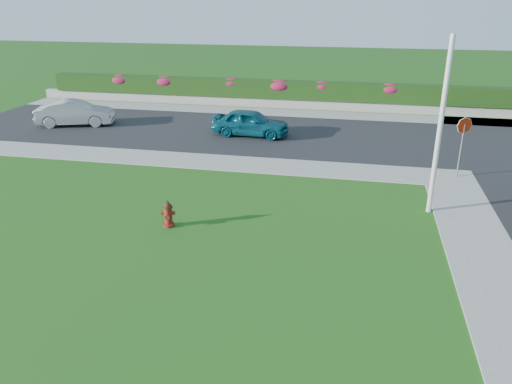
% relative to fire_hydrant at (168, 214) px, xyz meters
% --- Properties ---
extents(ground, '(120.00, 120.00, 0.00)m').
position_rel_fire_hydrant_xyz_m(ground, '(2.26, -2.63, -0.40)').
color(ground, black).
rests_on(ground, ground).
extents(street_far, '(26.00, 8.00, 0.04)m').
position_rel_fire_hydrant_xyz_m(street_far, '(-2.74, 11.37, -0.38)').
color(street_far, black).
rests_on(street_far, ground).
extents(sidewalk_far, '(24.00, 2.00, 0.04)m').
position_rel_fire_hydrant_xyz_m(sidewalk_far, '(-3.74, 6.37, -0.38)').
color(sidewalk_far, gray).
rests_on(sidewalk_far, ground).
extents(curb_corner, '(2.00, 2.00, 0.04)m').
position_rel_fire_hydrant_xyz_m(curb_corner, '(9.26, 6.37, -0.38)').
color(curb_corner, gray).
rests_on(curb_corner, ground).
extents(sidewalk_beyond, '(34.00, 2.00, 0.04)m').
position_rel_fire_hydrant_xyz_m(sidewalk_beyond, '(1.26, 16.37, -0.38)').
color(sidewalk_beyond, gray).
rests_on(sidewalk_beyond, ground).
extents(retaining_wall, '(34.00, 0.40, 0.60)m').
position_rel_fire_hydrant_xyz_m(retaining_wall, '(1.26, 17.87, -0.10)').
color(retaining_wall, gray).
rests_on(retaining_wall, ground).
extents(hedge, '(32.00, 0.90, 1.10)m').
position_rel_fire_hydrant_xyz_m(hedge, '(1.26, 17.97, 0.75)').
color(hedge, black).
rests_on(hedge, retaining_wall).
extents(fire_hydrant, '(0.44, 0.42, 0.85)m').
position_rel_fire_hydrant_xyz_m(fire_hydrant, '(0.00, 0.00, 0.00)').
color(fire_hydrant, '#58180D').
rests_on(fire_hydrant, ground).
extents(sedan_teal, '(3.98, 1.82, 1.32)m').
position_rel_fire_hydrant_xyz_m(sedan_teal, '(0.26, 10.87, 0.30)').
color(sedan_teal, '#0C4B5F').
rests_on(sedan_teal, street_far).
extents(sedan_silver, '(4.32, 2.58, 1.35)m').
position_rel_fire_hydrant_xyz_m(sedan_silver, '(-9.58, 11.03, 0.31)').
color(sedan_silver, '#96989D').
rests_on(sedan_silver, street_far).
extents(utility_pole, '(0.16, 0.16, 5.70)m').
position_rel_fire_hydrant_xyz_m(utility_pole, '(8.11, 2.83, 2.45)').
color(utility_pole, silver).
rests_on(utility_pole, ground).
extents(stop_sign, '(0.60, 0.31, 2.43)m').
position_rel_fire_hydrant_xyz_m(stop_sign, '(9.57, 6.54, 1.39)').
color(stop_sign, slate).
rests_on(stop_sign, ground).
extents(flower_clump_a, '(1.45, 0.93, 0.72)m').
position_rel_fire_hydrant_xyz_m(flower_clump_a, '(-10.15, 17.87, 1.01)').
color(flower_clump_a, '#A41C4C').
rests_on(flower_clump_a, hedge).
extents(flower_clump_b, '(1.46, 0.94, 0.73)m').
position_rel_fire_hydrant_xyz_m(flower_clump_b, '(-6.99, 17.87, 1.01)').
color(flower_clump_b, '#A41C4C').
rests_on(flower_clump_b, hedge).
extents(flower_clump_c, '(1.24, 0.80, 0.62)m').
position_rel_fire_hydrant_xyz_m(flower_clump_c, '(-2.51, 17.87, 1.05)').
color(flower_clump_c, '#A41C4C').
rests_on(flower_clump_c, hedge).
extents(flower_clump_d, '(1.54, 0.99, 0.77)m').
position_rel_fire_hydrant_xyz_m(flower_clump_d, '(0.61, 17.87, 0.99)').
color(flower_clump_d, '#A41C4C').
rests_on(flower_clump_d, hedge).
extents(flower_clump_e, '(1.24, 0.80, 0.62)m').
position_rel_fire_hydrant_xyz_m(flower_clump_e, '(3.26, 17.87, 1.05)').
color(flower_clump_e, '#A41C4C').
rests_on(flower_clump_e, hedge).
extents(flower_clump_f, '(1.37, 0.88, 0.68)m').
position_rel_fire_hydrant_xyz_m(flower_clump_f, '(7.33, 17.87, 1.02)').
color(flower_clump_f, '#A41C4C').
rests_on(flower_clump_f, hedge).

